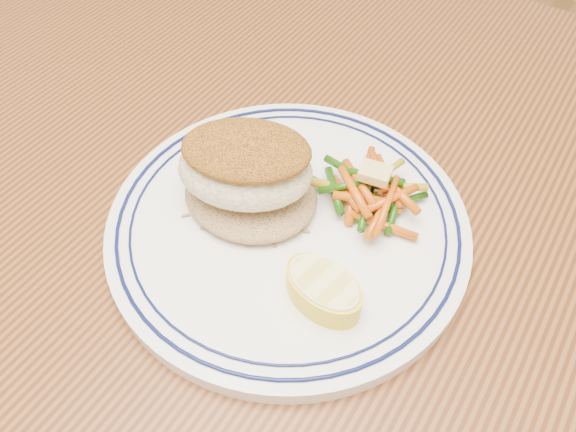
% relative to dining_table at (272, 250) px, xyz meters
% --- Properties ---
extents(dining_table, '(1.50, 0.90, 0.75)m').
position_rel_dining_table_xyz_m(dining_table, '(0.00, 0.00, 0.00)').
color(dining_table, '#4B250F').
rests_on(dining_table, ground).
extents(plate, '(0.30, 0.30, 0.02)m').
position_rel_dining_table_xyz_m(plate, '(0.04, -0.03, 0.11)').
color(plate, white).
rests_on(plate, dining_table).
extents(rice_pilaf, '(0.12, 0.10, 0.02)m').
position_rel_dining_table_xyz_m(rice_pilaf, '(0.00, -0.03, 0.12)').
color(rice_pilaf, '#96734B').
rests_on(rice_pilaf, plate).
extents(fish_fillet, '(0.13, 0.12, 0.06)m').
position_rel_dining_table_xyz_m(fish_fillet, '(0.00, -0.03, 0.16)').
color(fish_fillet, beige).
rests_on(fish_fillet, rice_pilaf).
extents(vegetable_pile, '(0.11, 0.10, 0.03)m').
position_rel_dining_table_xyz_m(vegetable_pile, '(0.09, 0.02, 0.13)').
color(vegetable_pile, '#CA520A').
rests_on(vegetable_pile, plate).
extents(butter_pat, '(0.03, 0.02, 0.01)m').
position_rel_dining_table_xyz_m(butter_pat, '(0.09, 0.02, 0.14)').
color(butter_pat, '#E5C970').
rests_on(butter_pat, vegetable_pile).
extents(lemon_wedge, '(0.07, 0.07, 0.03)m').
position_rel_dining_table_xyz_m(lemon_wedge, '(0.10, -0.08, 0.13)').
color(lemon_wedge, yellow).
rests_on(lemon_wedge, plate).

